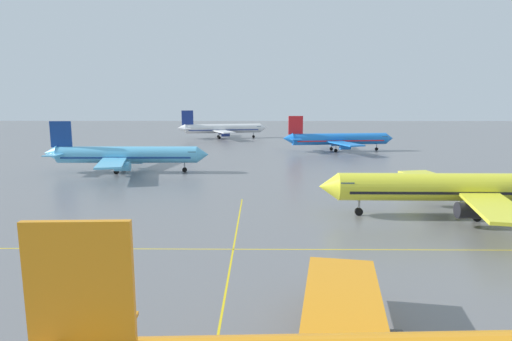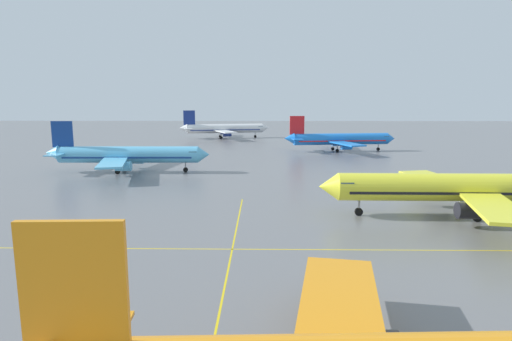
{
  "view_description": "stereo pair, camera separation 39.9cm",
  "coord_description": "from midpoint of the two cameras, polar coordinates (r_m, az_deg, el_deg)",
  "views": [
    {
      "loc": [
        3.0,
        -8.09,
        16.83
      ],
      "look_at": [
        2.37,
        56.29,
        5.82
      ],
      "focal_mm": 30.19,
      "sensor_mm": 36.0,
      "label": 1
    },
    {
      "loc": [
        3.4,
        -8.08,
        16.83
      ],
      "look_at": [
        2.37,
        56.29,
        5.82
      ],
      "focal_mm": 30.19,
      "sensor_mm": 36.0,
      "label": 2
    }
  ],
  "objects": [
    {
      "name": "airliner_far_left_stand",
      "position": [
        137.54,
        11.09,
        4.08
      ],
      "size": [
        35.76,
        30.6,
        11.12
      ],
      "color": "blue",
      "rests_on": "ground"
    },
    {
      "name": "airliner_second_row",
      "position": [
        67.39,
        25.51,
        -2.08
      ],
      "size": [
        39.23,
        33.96,
        12.23
      ],
      "color": "yellow",
      "rests_on": "ground"
    },
    {
      "name": "airliner_third_row",
      "position": [
        101.47,
        -16.67,
        2.0
      ],
      "size": [
        37.07,
        32.07,
        11.55
      ],
      "color": "#5BB7E5",
      "rests_on": "ground"
    },
    {
      "name": "airliner_far_right_stand",
      "position": [
        179.04,
        -4.21,
        5.54
      ],
      "size": [
        36.77,
        31.23,
        11.49
      ],
      "color": "white",
      "rests_on": "ground"
    }
  ]
}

